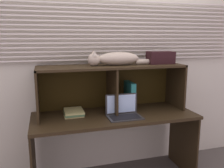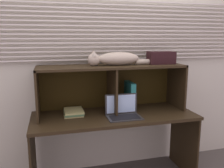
{
  "view_description": "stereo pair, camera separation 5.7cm",
  "coord_description": "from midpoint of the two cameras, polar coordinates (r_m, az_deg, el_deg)",
  "views": [
    {
      "loc": [
        -0.65,
        -1.94,
        1.46
      ],
      "look_at": [
        0.0,
        0.3,
        1.01
      ],
      "focal_mm": 37.85,
      "sensor_mm": 36.0,
      "label": 1
    },
    {
      "loc": [
        -0.59,
        -1.95,
        1.46
      ],
      "look_at": [
        0.0,
        0.3,
        1.01
      ],
      "focal_mm": 37.85,
      "sensor_mm": 36.0,
      "label": 2
    }
  ],
  "objects": [
    {
      "name": "laptop",
      "position": [
        2.28,
        2.08,
        -6.79
      ],
      "size": [
        0.32,
        0.21,
        0.21
      ],
      "color": "#2C2C2C",
      "rests_on": "desk"
    },
    {
      "name": "cat",
      "position": [
        2.35,
        0.12,
        6.1
      ],
      "size": [
        0.7,
        0.15,
        0.15
      ],
      "color": "#B4A48F",
      "rests_on": "hutch_shelf_unit"
    },
    {
      "name": "binder_upright",
      "position": [
        2.46,
        3.61,
        -2.94
      ],
      "size": [
        0.05,
        0.23,
        0.3
      ],
      "primitive_type": "cube",
      "color": "#20706C",
      "rests_on": "desk"
    },
    {
      "name": "desk",
      "position": [
        2.4,
        -0.04,
        -10.27
      ],
      "size": [
        1.6,
        0.61,
        0.72
      ],
      "color": "black",
      "rests_on": "ground"
    },
    {
      "name": "storage_box",
      "position": [
        2.53,
        11.01,
        6.26
      ],
      "size": [
        0.28,
        0.14,
        0.13
      ],
      "primitive_type": "cube",
      "color": "black",
      "rests_on": "hutch_shelf_unit"
    },
    {
      "name": "hutch_shelf_unit",
      "position": [
        2.4,
        -0.92,
        1.28
      ],
      "size": [
        1.47,
        0.4,
        0.48
      ],
      "color": "black",
      "rests_on": "desk"
    },
    {
      "name": "back_panel_with_blinds",
      "position": [
        2.58,
        -2.17,
        6.44
      ],
      "size": [
        4.4,
        0.08,
        2.5
      ],
      "color": "beige",
      "rests_on": "ground"
    },
    {
      "name": "book_stack",
      "position": [
        2.37,
        -9.97,
        -6.79
      ],
      "size": [
        0.19,
        0.24,
        0.05
      ],
      "color": "tan",
      "rests_on": "desk"
    }
  ]
}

